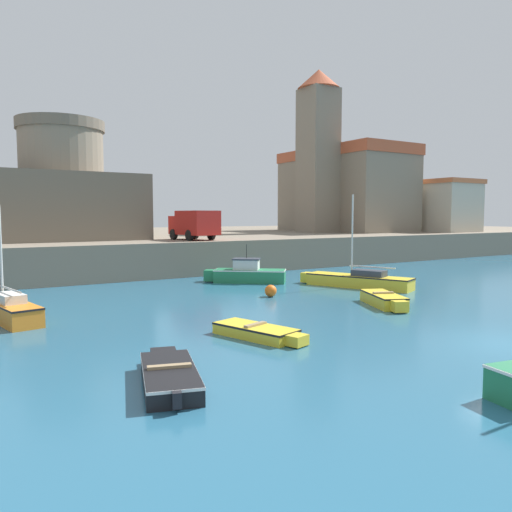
# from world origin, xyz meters

# --- Properties ---
(ground_plane) EXTENTS (200.00, 200.00, 0.00)m
(ground_plane) POSITION_xyz_m (0.00, 0.00, 0.00)
(ground_plane) COLOR #28607F
(quay_seawall) EXTENTS (120.00, 40.00, 2.43)m
(quay_seawall) POSITION_xyz_m (0.00, 42.08, 1.21)
(quay_seawall) COLOR gray
(quay_seawall) RESTS_ON ground
(sailboat_yellow_0) EXTENTS (3.86, 6.84, 5.52)m
(sailboat_yellow_0) POSITION_xyz_m (4.93, 12.51, 0.45)
(sailboat_yellow_0) COLOR yellow
(sailboat_yellow_0) RESTS_ON ground
(motorboat_green_1) EXTENTS (4.83, 4.21, 2.44)m
(motorboat_green_1) POSITION_xyz_m (0.44, 17.87, 0.57)
(motorboat_green_1) COLOR #237A4C
(motorboat_green_1) RESTS_ON ground
(dinghy_yellow_2) EXTENTS (2.08, 3.78, 0.49)m
(dinghy_yellow_2) POSITION_xyz_m (-6.62, 5.21, 0.23)
(dinghy_yellow_2) COLOR yellow
(dinghy_yellow_2) RESTS_ON ground
(sailboat_orange_3) EXTENTS (2.25, 6.08, 4.75)m
(sailboat_orange_3) POSITION_xyz_m (-13.87, 13.39, 0.48)
(sailboat_orange_3) COLOR orange
(sailboat_orange_3) RESTS_ON ground
(dinghy_black_6) EXTENTS (2.20, 4.04, 0.55)m
(dinghy_black_6) POSITION_xyz_m (-11.11, 2.28, 0.26)
(dinghy_black_6) COLOR black
(dinghy_black_6) RESTS_ON ground
(dinghy_yellow_7) EXTENTS (2.33, 3.71, 0.65)m
(dinghy_yellow_7) POSITION_xyz_m (1.75, 7.30, 0.31)
(dinghy_yellow_7) COLOR yellow
(dinghy_yellow_7) RESTS_ON ground
(mooring_buoy) EXTENTS (0.64, 0.64, 0.64)m
(mooring_buoy) POSITION_xyz_m (-1.40, 12.34, 0.32)
(mooring_buoy) COLOR orange
(mooring_buoy) RESTS_ON ground
(church) EXTENTS (12.44, 15.95, 17.13)m
(church) POSITION_xyz_m (23.12, 34.86, 7.84)
(church) COLOR gray
(church) RESTS_ON quay_seawall
(fortress) EXTENTS (10.84, 10.84, 9.19)m
(fortress) POSITION_xyz_m (-8.00, 32.12, 5.73)
(fortress) COLOR #685E4F
(fortress) RESTS_ON quay_seawall
(harbor_shed_mid_row) EXTENTS (5.93, 6.45, 5.80)m
(harbor_shed_mid_row) POSITION_xyz_m (32.00, 27.51, 5.35)
(harbor_shed_mid_row) COLOR #BCB29E
(harbor_shed_mid_row) RESTS_ON quay_seawall
(truck_on_quay) EXTENTS (2.59, 4.51, 2.20)m
(truck_on_quay) POSITION_xyz_m (0.05, 25.11, 3.64)
(truck_on_quay) COLOR #AD1E19
(truck_on_quay) RESTS_ON quay_seawall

